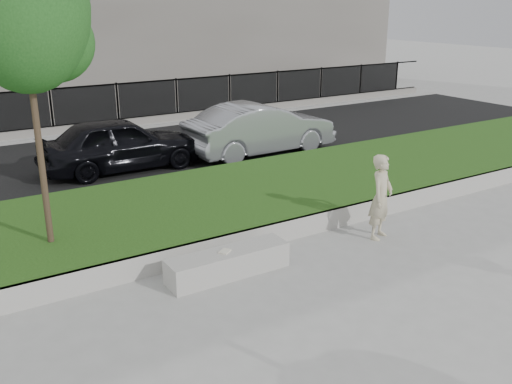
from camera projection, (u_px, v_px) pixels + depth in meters
ground at (276, 274)px, 9.27m from camera, size 90.00×90.00×0.00m
grass_bank at (194, 209)px, 11.62m from camera, size 34.00×4.00×0.40m
grass_kerb at (243, 241)px, 10.04m from camera, size 34.00×0.08×0.40m
street at (107, 158)px, 16.08m from camera, size 34.00×7.00×0.04m
far_pavement at (65, 128)px, 19.68m from camera, size 34.00×3.00×0.12m
iron_fence at (71, 119)px, 18.73m from camera, size 32.00×0.30×1.50m
stone_bench at (228, 263)px, 9.19m from camera, size 2.06×0.51×0.42m
man at (381, 197)px, 10.48m from camera, size 0.69×0.59×1.60m
book at (225, 251)px, 9.09m from camera, size 0.24×0.23×0.02m
young_tree at (28, 13)px, 8.46m from camera, size 2.05×1.96×5.02m
car_dark at (120, 144)px, 14.66m from camera, size 4.11×1.67×1.40m
car_silver at (260, 129)px, 16.25m from camera, size 4.47×1.68×1.46m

